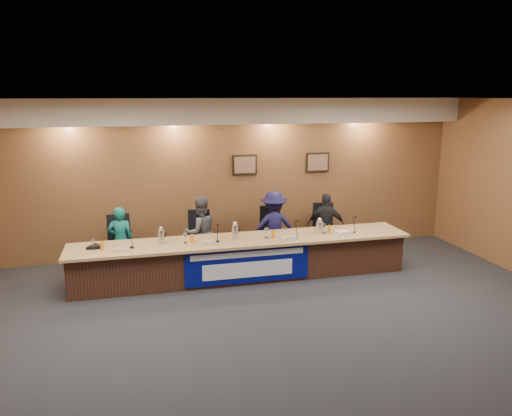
# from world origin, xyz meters

# --- Properties ---
(floor) EXTENTS (10.00, 10.00, 0.00)m
(floor) POSITION_xyz_m (0.00, 0.00, 0.00)
(floor) COLOR black
(floor) RESTS_ON ground
(ceiling) EXTENTS (10.00, 8.00, 0.04)m
(ceiling) POSITION_xyz_m (0.00, 0.00, 3.20)
(ceiling) COLOR silver
(ceiling) RESTS_ON wall_back
(wall_back) EXTENTS (10.00, 0.04, 3.20)m
(wall_back) POSITION_xyz_m (0.00, 4.00, 1.60)
(wall_back) COLOR brown
(wall_back) RESTS_ON floor
(soffit) EXTENTS (10.00, 0.50, 0.50)m
(soffit) POSITION_xyz_m (0.00, 3.75, 2.95)
(soffit) COLOR beige
(soffit) RESTS_ON wall_back
(dais_body) EXTENTS (6.00, 0.80, 0.70)m
(dais_body) POSITION_xyz_m (0.00, 2.40, 0.35)
(dais_body) COLOR #3A1F14
(dais_body) RESTS_ON floor
(dais_top) EXTENTS (6.10, 0.95, 0.05)m
(dais_top) POSITION_xyz_m (0.00, 2.35, 0.72)
(dais_top) COLOR #A77F4E
(dais_top) RESTS_ON dais_body
(banner) EXTENTS (2.20, 0.02, 0.65)m
(banner) POSITION_xyz_m (0.00, 1.99, 0.38)
(banner) COLOR #040A67
(banner) RESTS_ON dais_body
(banner_text_upper) EXTENTS (2.00, 0.01, 0.10)m
(banner_text_upper) POSITION_xyz_m (0.00, 1.97, 0.58)
(banner_text_upper) COLOR silver
(banner_text_upper) RESTS_ON banner
(banner_text_lower) EXTENTS (1.60, 0.01, 0.28)m
(banner_text_lower) POSITION_xyz_m (0.00, 1.97, 0.30)
(banner_text_lower) COLOR silver
(banner_text_lower) RESTS_ON banner
(wall_photo_left) EXTENTS (0.52, 0.04, 0.42)m
(wall_photo_left) POSITION_xyz_m (0.40, 3.97, 1.85)
(wall_photo_left) COLOR black
(wall_photo_left) RESTS_ON wall_back
(wall_photo_right) EXTENTS (0.52, 0.04, 0.42)m
(wall_photo_right) POSITION_xyz_m (2.00, 3.97, 1.85)
(wall_photo_right) COLOR black
(wall_photo_right) RESTS_ON wall_back
(panelist_a) EXTENTS (0.51, 0.38, 1.28)m
(panelist_a) POSITION_xyz_m (-2.14, 3.15, 0.64)
(panelist_a) COLOR #0E5C54
(panelist_a) RESTS_ON floor
(panelist_b) EXTENTS (0.78, 0.67, 1.39)m
(panelist_b) POSITION_xyz_m (-0.66, 3.15, 0.70)
(panelist_b) COLOR #47474B
(panelist_b) RESTS_ON floor
(panelist_c) EXTENTS (0.95, 0.59, 1.43)m
(panelist_c) POSITION_xyz_m (0.80, 3.15, 0.71)
(panelist_c) COLOR #141139
(panelist_c) RESTS_ON floor
(panelist_d) EXTENTS (0.84, 0.62, 1.33)m
(panelist_d) POSITION_xyz_m (1.91, 3.15, 0.67)
(panelist_d) COLOR black
(panelist_d) RESTS_ON floor
(office_chair_a) EXTENTS (0.55, 0.55, 0.08)m
(office_chair_a) POSITION_xyz_m (-2.14, 3.25, 0.48)
(office_chair_a) COLOR black
(office_chair_a) RESTS_ON floor
(office_chair_b) EXTENTS (0.52, 0.52, 0.08)m
(office_chair_b) POSITION_xyz_m (-0.66, 3.25, 0.48)
(office_chair_b) COLOR black
(office_chair_b) RESTS_ON floor
(office_chair_c) EXTENTS (0.51, 0.51, 0.08)m
(office_chair_c) POSITION_xyz_m (0.80, 3.25, 0.48)
(office_chair_c) COLOR black
(office_chair_c) RESTS_ON floor
(office_chair_d) EXTENTS (0.57, 0.57, 0.08)m
(office_chair_d) POSITION_xyz_m (1.91, 3.25, 0.48)
(office_chair_d) COLOR black
(office_chair_d) RESTS_ON floor
(nameplate_a) EXTENTS (0.24, 0.08, 0.10)m
(nameplate_a) POSITION_xyz_m (-2.12, 2.08, 0.80)
(nameplate_a) COLOR white
(nameplate_a) RESTS_ON dais_top
(microphone_a) EXTENTS (0.07, 0.07, 0.02)m
(microphone_a) POSITION_xyz_m (-1.94, 2.28, 0.76)
(microphone_a) COLOR black
(microphone_a) RESTS_ON dais_top
(juice_glass_a) EXTENTS (0.06, 0.06, 0.15)m
(juice_glass_a) POSITION_xyz_m (-2.41, 2.27, 0.82)
(juice_glass_a) COLOR orange
(juice_glass_a) RESTS_ON dais_top
(water_glass_a) EXTENTS (0.08, 0.08, 0.18)m
(water_glass_a) POSITION_xyz_m (-2.55, 2.33, 0.84)
(water_glass_a) COLOR silver
(water_glass_a) RESTS_ON dais_top
(nameplate_b) EXTENTS (0.24, 0.08, 0.10)m
(nameplate_b) POSITION_xyz_m (-0.66, 2.12, 0.80)
(nameplate_b) COLOR white
(nameplate_b) RESTS_ON dais_top
(microphone_b) EXTENTS (0.07, 0.07, 0.02)m
(microphone_b) POSITION_xyz_m (-0.48, 2.29, 0.76)
(microphone_b) COLOR black
(microphone_b) RESTS_ON dais_top
(juice_glass_b) EXTENTS (0.06, 0.06, 0.15)m
(juice_glass_b) POSITION_xyz_m (-0.92, 2.31, 0.82)
(juice_glass_b) COLOR orange
(juice_glass_b) RESTS_ON dais_top
(water_glass_b) EXTENTS (0.08, 0.08, 0.18)m
(water_glass_b) POSITION_xyz_m (-1.03, 2.33, 0.84)
(water_glass_b) COLOR silver
(water_glass_b) RESTS_ON dais_top
(nameplate_c) EXTENTS (0.24, 0.08, 0.10)m
(nameplate_c) POSITION_xyz_m (0.80, 2.06, 0.80)
(nameplate_c) COLOR white
(nameplate_c) RESTS_ON dais_top
(microphone_c) EXTENTS (0.07, 0.07, 0.02)m
(microphone_c) POSITION_xyz_m (0.94, 2.21, 0.76)
(microphone_c) COLOR black
(microphone_c) RESTS_ON dais_top
(juice_glass_c) EXTENTS (0.06, 0.06, 0.15)m
(juice_glass_c) POSITION_xyz_m (0.53, 2.27, 0.82)
(juice_glass_c) COLOR orange
(juice_glass_c) RESTS_ON dais_top
(water_glass_c) EXTENTS (0.08, 0.08, 0.18)m
(water_glass_c) POSITION_xyz_m (0.42, 2.31, 0.84)
(water_glass_c) COLOR silver
(water_glass_c) RESTS_ON dais_top
(nameplate_d) EXTENTS (0.24, 0.08, 0.10)m
(nameplate_d) POSITION_xyz_m (1.91, 2.13, 0.80)
(nameplate_d) COLOR white
(nameplate_d) RESTS_ON dais_top
(microphone_d) EXTENTS (0.07, 0.07, 0.02)m
(microphone_d) POSITION_xyz_m (2.08, 2.26, 0.76)
(microphone_d) COLOR black
(microphone_d) RESTS_ON dais_top
(juice_glass_d) EXTENTS (0.06, 0.06, 0.15)m
(juice_glass_d) POSITION_xyz_m (1.64, 2.32, 0.82)
(juice_glass_d) COLOR orange
(juice_glass_d) RESTS_ON dais_top
(water_glass_d) EXTENTS (0.08, 0.08, 0.18)m
(water_glass_d) POSITION_xyz_m (1.54, 2.34, 0.84)
(water_glass_d) COLOR silver
(water_glass_d) RESTS_ON dais_top
(carafe_left) EXTENTS (0.11, 0.11, 0.26)m
(carafe_left) POSITION_xyz_m (-1.44, 2.36, 0.88)
(carafe_left) COLOR silver
(carafe_left) RESTS_ON dais_top
(carafe_mid) EXTENTS (0.11, 0.11, 0.26)m
(carafe_mid) POSITION_xyz_m (-0.14, 2.37, 0.88)
(carafe_mid) COLOR silver
(carafe_mid) RESTS_ON dais_top
(carafe_right) EXTENTS (0.13, 0.13, 0.23)m
(carafe_right) POSITION_xyz_m (1.45, 2.35, 0.87)
(carafe_right) COLOR silver
(carafe_right) RESTS_ON dais_top
(speakerphone) EXTENTS (0.32, 0.32, 0.05)m
(speakerphone) POSITION_xyz_m (-2.54, 2.42, 0.78)
(speakerphone) COLOR black
(speakerphone) RESTS_ON dais_top
(paper_stack) EXTENTS (0.26, 0.33, 0.01)m
(paper_stack) POSITION_xyz_m (1.94, 2.33, 0.75)
(paper_stack) COLOR white
(paper_stack) RESTS_ON dais_top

